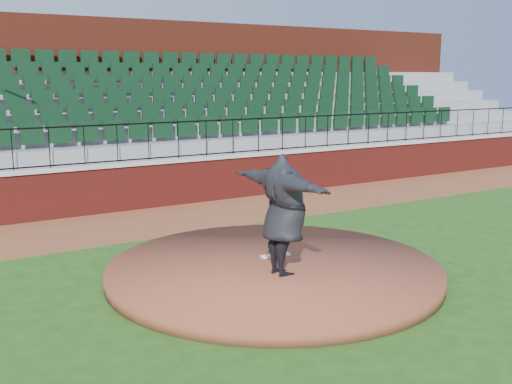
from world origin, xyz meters
TOP-DOWN VIEW (x-y plane):
  - ground at (0.00, 0.00)m, footprint 90.00×90.00m
  - warning_track at (0.00, 5.40)m, footprint 34.00×3.20m
  - field_wall at (0.00, 7.00)m, footprint 34.00×0.35m
  - wall_cap at (0.00, 7.00)m, footprint 34.00×0.45m
  - wall_railing at (0.00, 7.00)m, footprint 34.00×0.05m
  - seating_stands at (0.00, 9.72)m, footprint 34.00×5.10m
  - concourse_wall at (0.00, 12.52)m, footprint 34.00×0.50m
  - pitchers_mound at (-0.46, 0.16)m, footprint 5.94×5.94m
  - pitching_rubber at (-0.17, 0.54)m, footprint 0.58×0.22m
  - pitcher at (-0.64, -0.40)m, footprint 0.75×2.54m

SIDE VIEW (x-z plane):
  - ground at x=0.00m, z-range 0.00..0.00m
  - warning_track at x=0.00m, z-range 0.00..0.01m
  - pitchers_mound at x=-0.46m, z-range 0.00..0.25m
  - pitching_rubber at x=-0.17m, z-range 0.25..0.29m
  - field_wall at x=0.00m, z-range 0.00..1.20m
  - wall_cap at x=0.00m, z-range 1.20..1.30m
  - pitcher at x=-0.64m, z-range 0.25..2.31m
  - wall_railing at x=0.00m, z-range 1.30..2.30m
  - seating_stands at x=0.00m, z-range 0.00..4.60m
  - concourse_wall at x=0.00m, z-range 0.00..5.50m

